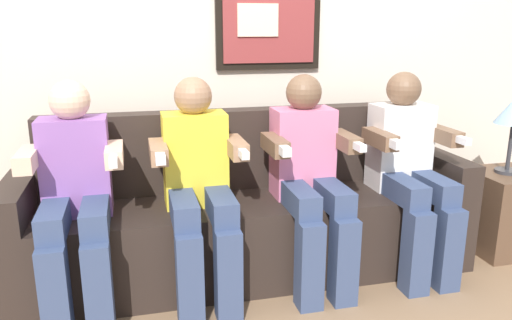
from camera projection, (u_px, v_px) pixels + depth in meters
The scene contains 8 objects.
ground_plane at pixel (263, 299), 2.57m from camera, with size 6.34×6.34×0.00m, color #8C6B4C.
back_wall_assembly at pixel (232, 35), 2.95m from camera, with size 4.88×0.10×2.60m.
couch at pixel (248, 219), 2.80m from camera, with size 2.48×0.58×0.90m.
person_leftmost at pixel (75, 191), 2.36m from camera, with size 0.46×0.56×1.11m.
person_left_center at pixel (199, 182), 2.49m from camera, with size 0.46×0.56×1.11m.
person_right_center at pixel (310, 173), 2.63m from camera, with size 0.46×0.56×1.11m.
person_rightmost at pixel (409, 166), 2.77m from camera, with size 0.46×0.56×1.11m.
side_table_right at pixel (504, 212), 3.08m from camera, with size 0.40×0.40×0.50m.
Camera 1 is at (-0.59, -2.22, 1.36)m, focal length 35.25 mm.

